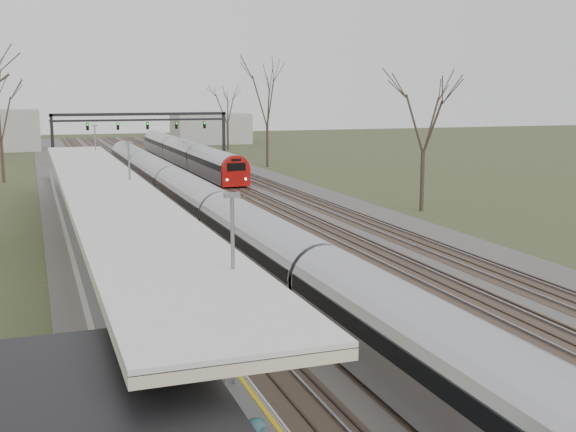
% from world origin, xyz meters
% --- Properties ---
extents(track_bed, '(24.00, 160.00, 0.22)m').
position_xyz_m(track_bed, '(0.26, 55.00, 0.06)').
color(track_bed, '#474442').
rests_on(track_bed, ground).
extents(platform, '(3.50, 69.00, 1.00)m').
position_xyz_m(platform, '(-9.05, 37.50, 0.50)').
color(platform, '#9E9B93').
rests_on(platform, ground).
extents(canopy, '(4.10, 50.00, 3.11)m').
position_xyz_m(canopy, '(-9.05, 32.99, 3.93)').
color(canopy, slate).
rests_on(canopy, platform).
extents(signal_gantry, '(21.00, 0.59, 6.08)m').
position_xyz_m(signal_gantry, '(0.29, 84.99, 4.91)').
color(signal_gantry, black).
rests_on(signal_gantry, ground).
extents(tree_east_far, '(5.00, 5.00, 10.30)m').
position_xyz_m(tree_east_far, '(14.00, 42.00, 7.29)').
color(tree_east_far, '#2D231C').
rests_on(tree_east_far, ground).
extents(train_near, '(2.62, 75.21, 3.05)m').
position_xyz_m(train_near, '(-2.50, 42.89, 1.48)').
color(train_near, '#A4A6AE').
rests_on(train_near, ground).
extents(train_far, '(2.62, 45.21, 3.05)m').
position_xyz_m(train_far, '(4.50, 80.03, 1.48)').
color(train_far, '#A4A6AE').
rests_on(train_far, ground).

